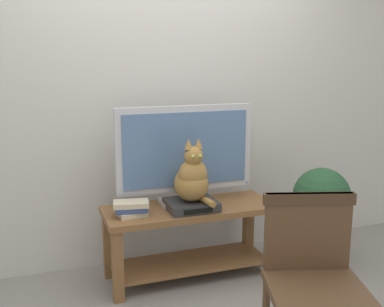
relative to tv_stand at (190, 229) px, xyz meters
The scene contains 8 objects.
back_wall 1.14m from the tv_stand, 97.22° to the left, with size 7.00×0.12×2.80m, color beige.
tv_stand is the anchor object (origin of this frame).
tv 0.56m from the tv_stand, 89.99° to the left, with size 1.01×0.20×0.71m.
media_box 0.21m from the tv_stand, 98.59° to the right, with size 0.34×0.29×0.06m.
cat 0.41m from the tv_stand, 95.94° to the right, with size 0.24×0.34×0.45m.
wooden_chair 1.23m from the tv_stand, 79.21° to the right, with size 0.58×0.58×0.91m.
book_stack 0.49m from the tv_stand, behind, with size 0.25×0.19×0.10m.
potted_plant 1.00m from the tv_stand, 10.66° to the right, with size 0.43×0.43×0.78m.
Camera 1 is at (-0.98, -2.35, 1.59)m, focal length 43.55 mm.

